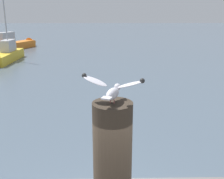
{
  "coord_description": "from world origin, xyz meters",
  "views": [
    {
      "loc": [
        0.2,
        -2.84,
        3.51
      ],
      "look_at": [
        0.24,
        -0.24,
        2.73
      ],
      "focal_mm": 44.51,
      "sensor_mm": 36.0,
      "label": 1
    }
  ],
  "objects_px": {
    "seagull": "(113,89)",
    "boat_yellow": "(4,56)",
    "mooring_post": "(112,158)",
    "boat_orange": "(16,44)"
  },
  "relations": [
    {
      "from": "seagull",
      "to": "boat_yellow",
      "type": "bearing_deg",
      "value": 113.33
    },
    {
      "from": "mooring_post",
      "to": "seagull",
      "type": "distance_m",
      "value": 0.69
    },
    {
      "from": "seagull",
      "to": "boat_yellow",
      "type": "distance_m",
      "value": 17.19
    },
    {
      "from": "mooring_post",
      "to": "seagull",
      "type": "height_order",
      "value": "seagull"
    },
    {
      "from": "mooring_post",
      "to": "seagull",
      "type": "bearing_deg",
      "value": 68.72
    },
    {
      "from": "boat_orange",
      "to": "mooring_post",
      "type": "bearing_deg",
      "value": -70.14
    },
    {
      "from": "boat_yellow",
      "to": "seagull",
      "type": "bearing_deg",
      "value": -66.67
    },
    {
      "from": "seagull",
      "to": "boat_orange",
      "type": "bearing_deg",
      "value": 109.87
    },
    {
      "from": "seagull",
      "to": "boat_orange",
      "type": "height_order",
      "value": "seagull"
    },
    {
      "from": "mooring_post",
      "to": "boat_yellow",
      "type": "height_order",
      "value": "boat_yellow"
    }
  ]
}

